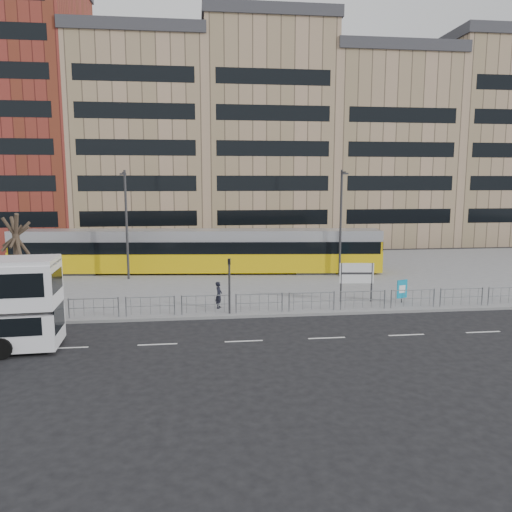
{
  "coord_description": "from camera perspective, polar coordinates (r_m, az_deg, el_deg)",
  "views": [
    {
      "loc": [
        -4.11,
        -26.5,
        7.48
      ],
      "look_at": [
        -0.22,
        6.0,
        2.52
      ],
      "focal_mm": 35.0,
      "sensor_mm": 36.0,
      "label": 1
    }
  ],
  "objects": [
    {
      "name": "tram",
      "position": [
        40.25,
        -6.72,
        0.56
      ],
      "size": [
        29.38,
        5.73,
        3.45
      ],
      "rotation": [
        0.0,
        0.0,
        -0.1
      ],
      "color": "#E3B90C",
      "rests_on": "plaza"
    },
    {
      "name": "lamp_post_east",
      "position": [
        38.6,
        9.69,
        4.2
      ],
      "size": [
        0.45,
        1.04,
        8.14
      ],
      "color": "#2D2D30",
      "rests_on": "plaza"
    },
    {
      "name": "pedestrian",
      "position": [
        29.03,
        -4.28,
        -4.46
      ],
      "size": [
        0.52,
        0.65,
        1.55
      ],
      "primitive_type": "imported",
      "rotation": [
        0.0,
        0.0,
        1.27
      ],
      "color": "black",
      "rests_on": "plaza"
    },
    {
      "name": "kerb",
      "position": [
        27.87,
        1.93,
        -6.8
      ],
      "size": [
        64.0,
        0.25,
        0.17
      ],
      "primitive_type": "cube",
      "color": "gray",
      "rests_on": "ground"
    },
    {
      "name": "ad_panel",
      "position": [
        31.49,
        16.35,
        -3.68
      ],
      "size": [
        0.73,
        0.29,
        1.4
      ],
      "rotation": [
        0.0,
        0.0,
        0.32
      ],
      "color": "#2D2D30",
      "rests_on": "plaza"
    },
    {
      "name": "traffic_light_west",
      "position": [
        27.58,
        -3.07,
        -2.6
      ],
      "size": [
        0.19,
        0.22,
        3.1
      ],
      "rotation": [
        0.0,
        0.0,
        -0.16
      ],
      "color": "#2D2D30",
      "rests_on": "plaza"
    },
    {
      "name": "building_row",
      "position": [
        61.27,
        -1.54,
        13.7
      ],
      "size": [
        70.4,
        18.4,
        31.2
      ],
      "color": "maroon",
      "rests_on": "ground"
    },
    {
      "name": "lamp_post_west",
      "position": [
        38.15,
        -14.6,
        3.96
      ],
      "size": [
        0.45,
        1.04,
        8.09
      ],
      "color": "#2D2D30",
      "rests_on": "plaza"
    },
    {
      "name": "ground",
      "position": [
        27.84,
        1.94,
        -6.98
      ],
      "size": [
        120.0,
        120.0,
        0.0
      ],
      "primitive_type": "plane",
      "color": "black",
      "rests_on": "ground"
    },
    {
      "name": "plaza",
      "position": [
        39.42,
        -0.71,
        -2.22
      ],
      "size": [
        64.0,
        24.0,
        0.15
      ],
      "primitive_type": "cube",
      "color": "slate",
      "rests_on": "ground"
    },
    {
      "name": "road_markings",
      "position": [
        24.25,
        5.77,
        -9.39
      ],
      "size": [
        62.0,
        0.12,
        0.01
      ],
      "primitive_type": "cube",
      "color": "white",
      "rests_on": "ground"
    },
    {
      "name": "bare_tree",
      "position": [
        35.07,
        -25.93,
        4.62
      ],
      "size": [
        4.75,
        4.75,
        7.58
      ],
      "color": "#2D2119",
      "rests_on": "plaza"
    },
    {
      "name": "pedestrian_barrier",
      "position": [
        28.43,
        5.8,
        -4.64
      ],
      "size": [
        32.07,
        0.07,
        1.1
      ],
      "color": "gray",
      "rests_on": "plaza"
    },
    {
      "name": "station_sign",
      "position": [
        30.91,
        11.42,
        -2.15
      ],
      "size": [
        2.07,
        0.32,
        2.38
      ],
      "rotation": [
        0.0,
        0.0,
        -0.12
      ],
      "color": "#2D2D30",
      "rests_on": "plaza"
    }
  ]
}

